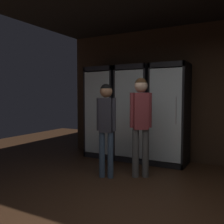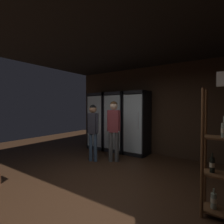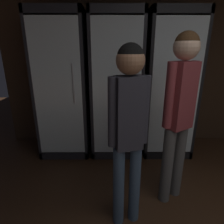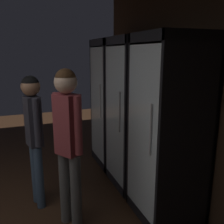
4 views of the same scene
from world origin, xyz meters
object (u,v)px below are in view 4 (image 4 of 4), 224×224
shopper_near (68,133)px  cooler_left (140,116)px  cooler_center (172,131)px  cooler_far_left (119,104)px  shopper_far (34,127)px

shopper_near → cooler_left: bearing=117.1°
cooler_left → cooler_center: 0.75m
cooler_far_left → shopper_near: cooler_far_left is taller
shopper_near → cooler_far_left: bearing=140.3°
cooler_far_left → shopper_far: cooler_far_left is taller
cooler_left → shopper_near: cooler_left is taller
cooler_center → shopper_near: bearing=-100.1°
cooler_center → shopper_far: bearing=-116.5°
cooler_center → cooler_far_left: bearing=-179.9°
cooler_left → cooler_center: (0.75, 0.00, 0.00)m
cooler_left → shopper_far: (0.06, -1.38, 0.01)m
cooler_center → shopper_far: cooler_center is taller
cooler_far_left → cooler_center: 1.51m
cooler_center → shopper_near: (-0.19, -1.09, 0.05)m
cooler_center → shopper_far: 1.55m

